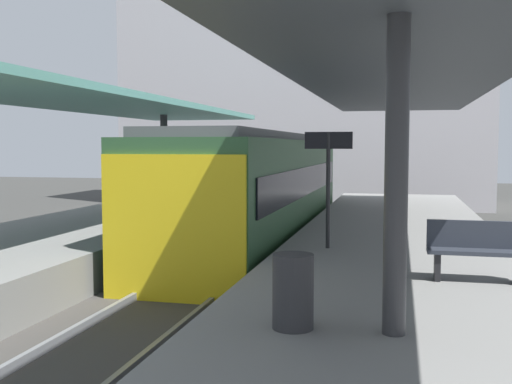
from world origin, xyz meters
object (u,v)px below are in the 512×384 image
Objects in this scene: commuter_train at (259,190)px; platform_sign at (328,163)px; litter_bin at (293,291)px; platform_bench at (477,249)px.

commuter_train reaches higher than platform_sign.
platform_sign is at bearing 92.57° from litter_bin.
commuter_train is 6.02× the size of platform_sign.
platform_bench is (4.94, -7.33, -0.26)m from commuter_train.
platform_bench is 3.62m from litter_bin.
litter_bin is (2.75, -10.22, -0.33)m from commuter_train.
platform_sign reaches higher than litter_bin.
commuter_train is 10.59m from litter_bin.
platform_sign is (-2.42, 2.32, 1.16)m from platform_bench.
platform_sign is at bearing -63.35° from commuter_train.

